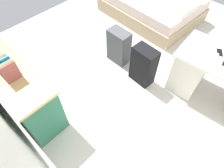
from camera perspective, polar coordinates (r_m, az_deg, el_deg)
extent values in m
plane|color=beige|center=(3.40, 11.33, 4.96)|extent=(5.49, 5.49, 0.00)
cube|color=beige|center=(3.07, 22.26, 4.33)|extent=(0.45, 0.63, 0.69)
cube|color=#28664C|center=(2.98, -27.39, 0.48)|extent=(1.76, 0.44, 0.75)
cube|color=#225641|center=(2.87, -18.90, -3.33)|extent=(0.67, 0.01, 0.26)
cube|color=#225641|center=(3.40, -26.22, 4.52)|extent=(0.67, 0.01, 0.26)
cube|color=tan|center=(4.54, 11.31, 20.83)|extent=(1.97, 1.50, 0.28)
cube|color=white|center=(4.06, 19.95, 21.18)|extent=(0.52, 0.70, 0.10)
cube|color=black|center=(2.96, 9.21, 5.32)|extent=(0.37, 0.24, 0.63)
cube|color=#4C4C51|center=(3.26, 2.00, 10.95)|extent=(0.36, 0.23, 0.60)
ellipsoid|color=white|center=(2.79, 28.38, 7.41)|extent=(0.07, 0.10, 0.03)
cube|color=black|center=(2.87, 29.11, 8.13)|extent=(0.13, 0.15, 0.01)
cube|color=#954947|center=(2.31, -27.63, 3.06)|extent=(0.04, 0.17, 0.24)
cube|color=#47AF5D|center=(2.34, -28.04, 3.51)|extent=(0.03, 0.17, 0.23)
cube|color=navy|center=(2.38, -28.31, 3.73)|extent=(0.04, 0.17, 0.20)
cube|color=#4881B9|center=(2.40, -28.86, 4.45)|extent=(0.03, 0.17, 0.23)
cube|color=#3F23B0|center=(2.44, -29.15, 4.70)|extent=(0.03, 0.17, 0.20)
cube|color=brown|center=(2.47, -29.52, 5.11)|extent=(0.03, 0.17, 0.20)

